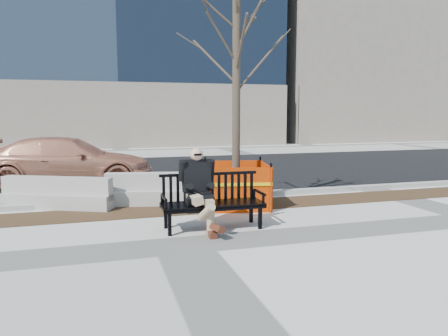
% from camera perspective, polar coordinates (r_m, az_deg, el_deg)
% --- Properties ---
extents(ground, '(120.00, 120.00, 0.00)m').
position_cam_1_polar(ground, '(7.20, -5.58, -10.22)').
color(ground, beige).
rests_on(ground, ground).
extents(mulch_strip, '(40.00, 1.20, 0.02)m').
position_cam_1_polar(mulch_strip, '(9.68, -8.52, -5.63)').
color(mulch_strip, '#47301C').
rests_on(mulch_strip, ground).
extents(asphalt_street, '(60.00, 10.40, 0.01)m').
position_cam_1_polar(asphalt_street, '(15.74, -11.68, -0.66)').
color(asphalt_street, black).
rests_on(asphalt_street, ground).
extents(curb, '(60.00, 0.25, 0.12)m').
position_cam_1_polar(curb, '(10.58, -9.25, -4.21)').
color(curb, '#9E9B93').
rests_on(curb, ground).
extents(bench, '(1.97, 0.73, 1.05)m').
position_cam_1_polar(bench, '(8.13, -1.52, -8.11)').
color(bench, black).
rests_on(bench, ground).
extents(seated_man, '(0.68, 1.11, 1.54)m').
position_cam_1_polar(seated_man, '(8.13, -3.46, -8.13)').
color(seated_man, black).
rests_on(seated_man, ground).
extents(tree_fence, '(2.58, 2.58, 5.47)m').
position_cam_1_polar(tree_fence, '(10.01, 1.60, -5.14)').
color(tree_fence, '#F33501').
rests_on(tree_fence, ground).
extents(sedan, '(5.24, 2.81, 1.44)m').
position_cam_1_polar(sedan, '(13.77, -19.98, -2.12)').
color(sedan, tan).
rests_on(sedan, ground).
extents(jersey_barrier_left, '(2.55, 1.54, 0.74)m').
position_cam_1_polar(jersey_barrier_left, '(10.50, -21.32, -5.06)').
color(jersey_barrier_left, '#A5A29A').
rests_on(jersey_barrier_left, ground).
extents(jersey_barrier_right, '(2.76, 1.08, 0.78)m').
position_cam_1_polar(jersey_barrier_right, '(10.29, -8.02, -4.86)').
color(jersey_barrier_right, '#ACA9A1').
rests_on(jersey_barrier_right, ground).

